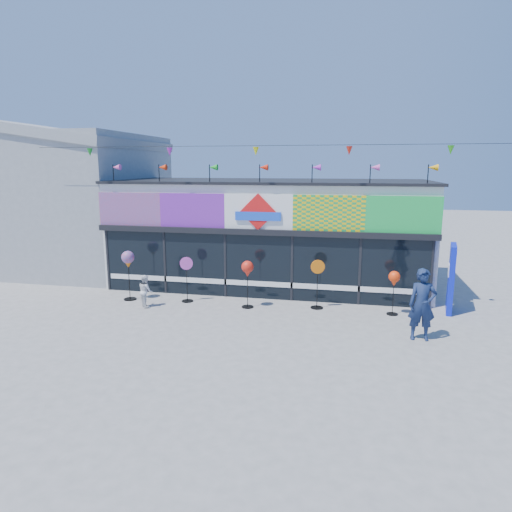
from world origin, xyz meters
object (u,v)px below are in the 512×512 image
(blue_sign, at_px, (451,278))
(adult_man, at_px, (422,305))
(spinner_4, at_px, (394,280))
(child, at_px, (146,291))
(spinner_2, at_px, (247,270))
(spinner_0, at_px, (128,261))
(spinner_3, at_px, (317,283))
(spinner_1, at_px, (187,278))

(blue_sign, height_order, adult_man, blue_sign)
(spinner_4, xyz_separation_m, child, (-8.05, -0.80, -0.59))
(spinner_2, xyz_separation_m, adult_man, (5.24, -1.85, -0.29))
(blue_sign, distance_m, child, 9.99)
(spinner_0, xyz_separation_m, spinner_3, (6.55, 0.35, -0.54))
(spinner_1, bearing_deg, spinner_2, -5.78)
(spinner_0, height_order, spinner_3, spinner_0)
(spinner_1, height_order, adult_man, adult_man)
(spinner_0, xyz_separation_m, spinner_1, (2.07, 0.19, -0.57))
(spinner_2, bearing_deg, child, -169.87)
(spinner_2, bearing_deg, adult_man, -19.39)
(blue_sign, height_order, child, blue_sign)
(blue_sign, bearing_deg, adult_man, -104.75)
(blue_sign, bearing_deg, spinner_0, -165.53)
(spinner_3, relative_size, child, 1.51)
(spinner_3, height_order, child, spinner_3)
(spinner_1, relative_size, adult_man, 0.80)
(spinner_2, bearing_deg, spinner_1, 174.22)
(child, bearing_deg, spinner_1, -94.70)
(spinner_0, relative_size, adult_man, 0.89)
(spinner_3, bearing_deg, blue_sign, 6.96)
(blue_sign, bearing_deg, spinner_1, -165.71)
(spinner_0, distance_m, adult_man, 9.71)
(spinner_4, relative_size, adult_man, 0.72)
(blue_sign, xyz_separation_m, spinner_4, (-1.82, -0.69, 0.03))
(spinner_0, distance_m, child, 1.40)
(child, bearing_deg, spinner_4, -124.49)
(spinner_4, xyz_separation_m, adult_man, (0.56, -2.05, -0.15))
(spinner_1, distance_m, spinner_3, 4.49)
(spinner_4, bearing_deg, spinner_0, -178.89)
(spinner_0, xyz_separation_m, child, (0.91, -0.63, -0.86))
(spinner_0, relative_size, spinner_2, 1.10)
(spinner_4, bearing_deg, spinner_3, 175.83)
(spinner_2, bearing_deg, spinner_3, 9.45)
(spinner_0, xyz_separation_m, spinner_2, (4.28, -0.03, -0.13))
(spinner_2, bearing_deg, blue_sign, 7.84)
(spinner_1, relative_size, spinner_3, 0.96)
(spinner_1, bearing_deg, spinner_0, -174.67)
(blue_sign, distance_m, spinner_3, 4.26)
(spinner_4, distance_m, adult_man, 2.13)
(spinner_2, height_order, spinner_3, spinner_3)
(spinner_1, bearing_deg, blue_sign, 4.41)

